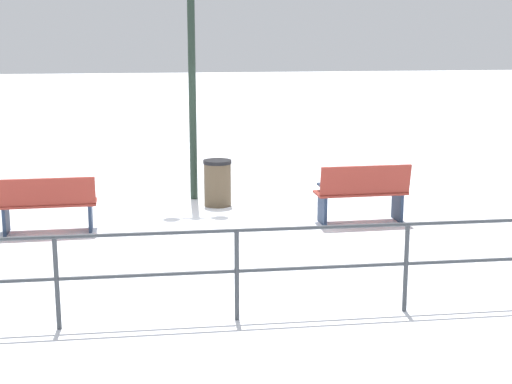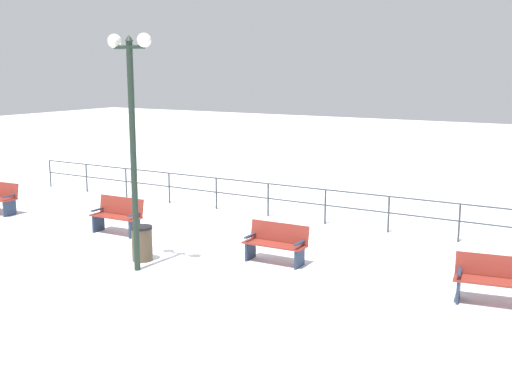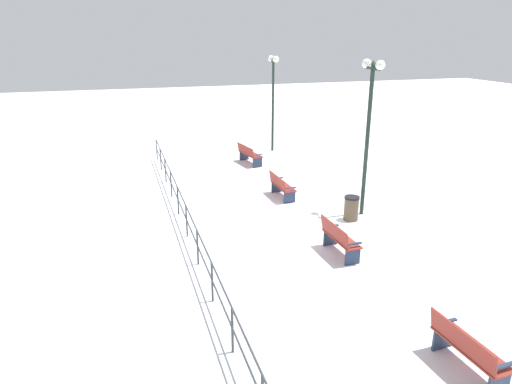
{
  "view_description": "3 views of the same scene",
  "coord_description": "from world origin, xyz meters",
  "views": [
    {
      "loc": [
        -11.48,
        0.86,
        3.03
      ],
      "look_at": [
        -2.2,
        -0.45,
        0.99
      ],
      "focal_mm": 53.49,
      "sensor_mm": 36.0,
      "label": 1
    },
    {
      "loc": [
        11.96,
        9.1,
        4.31
      ],
      "look_at": [
        -2.0,
        0.76,
        1.13
      ],
      "focal_mm": 45.02,
      "sensor_mm": 36.0,
      "label": 2
    },
    {
      "loc": [
        -5.65,
        -12.53,
        5.71
      ],
      "look_at": [
        -1.98,
        -0.49,
        1.35
      ],
      "focal_mm": 32.26,
      "sensor_mm": 36.0,
      "label": 3
    }
  ],
  "objects": [
    {
      "name": "waterfront_railing",
      "position": [
        -3.96,
        0.0,
        0.67
      ],
      "size": [
        0.05,
        18.36,
        0.99
      ],
      "color": "#383D42",
      "rests_on": "ground"
    },
    {
      "name": "trash_bin",
      "position": [
        1.29,
        -0.27,
        0.4
      ],
      "size": [
        0.49,
        0.49,
        0.8
      ],
      "color": "brown",
      "rests_on": "ground"
    },
    {
      "name": "ground_plane",
      "position": [
        0.0,
        0.0,
        0.0
      ],
      "size": [
        80.0,
        80.0,
        0.0
      ],
      "primitive_type": "plane",
      "color": "white",
      "rests_on": "ground"
    },
    {
      "name": "lamppost_middle",
      "position": [
        1.89,
        0.1,
        3.4
      ],
      "size": [
        0.29,
        1.08,
        4.98
      ],
      "color": "#1E2D23",
      "rests_on": "ground"
    },
    {
      "name": "bench_second",
      "position": [
        -0.22,
        -2.4,
        0.49
      ],
      "size": [
        0.57,
        1.45,
        0.95
      ],
      "rotation": [
        0.0,
        0.0,
        0.03
      ],
      "color": "maroon",
      "rests_on": "ground"
    },
    {
      "name": "bench_third",
      "position": [
        -0.13,
        2.4,
        0.45
      ],
      "size": [
        0.58,
        1.45,
        0.87
      ],
      "rotation": [
        0.0,
        0.0,
        0.03
      ],
      "color": "maroon",
      "rests_on": "ground"
    },
    {
      "name": "bench_fourth",
      "position": [
        0.03,
        7.19,
        0.47
      ],
      "size": [
        0.82,
        1.68,
        0.88
      ],
      "rotation": [
        0.0,
        0.0,
        0.17
      ],
      "color": "maroon",
      "rests_on": "ground"
    }
  ]
}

